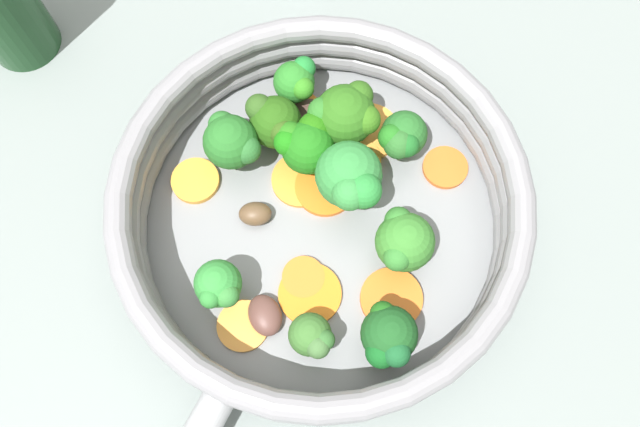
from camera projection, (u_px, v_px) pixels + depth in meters
The scene contains 30 objects.
ground_plane at pixel (320, 228), 0.47m from camera, with size 4.00×4.00×0.00m, color slate.
skillet at pixel (320, 224), 0.46m from camera, with size 0.27×0.27×0.02m, color gray.
skillet_rim_wall at pixel (320, 207), 0.43m from camera, with size 0.29×0.29×0.06m.
skillet_rivet_left at pixel (204, 361), 0.42m from camera, with size 0.01×0.01×0.01m, color gray.
skillet_rivet_right at pixel (262, 393), 0.41m from camera, with size 0.01×0.01×0.01m, color gray.
carrot_slice_0 at pixel (243, 326), 0.43m from camera, with size 0.04×0.04×0.00m, color #EF973D.
carrot_slice_1 at pixel (359, 160), 0.47m from camera, with size 0.03×0.03×0.01m, color #F39D37.
carrot_slice_2 at pixel (445, 167), 0.47m from camera, with size 0.03×0.03×0.00m, color orange.
carrot_slice_3 at pixel (303, 277), 0.44m from camera, with size 0.03×0.03×0.00m, color orange.
carrot_slice_4 at pixel (325, 187), 0.46m from camera, with size 0.05×0.05×0.00m, color orange.
carrot_slice_5 at pixel (301, 180), 0.46m from camera, with size 0.04×0.04×0.00m, color orange.
carrot_slice_6 at pixel (391, 299), 0.43m from camera, with size 0.04×0.04×0.01m, color orange.
carrot_slice_7 at pixel (310, 294), 0.44m from camera, with size 0.04×0.04×0.00m, color orange.
carrot_slice_8 at pixel (294, 114), 0.48m from camera, with size 0.04×0.04×0.00m, color orange.
carrot_slice_9 at pixel (369, 131), 0.48m from camera, with size 0.05×0.05×0.00m, color orange.
carrot_slice_10 at pixel (195, 181), 0.46m from camera, with size 0.04×0.04×0.01m, color orange.
broccoli_floret_0 at pixel (402, 137), 0.45m from camera, with size 0.04×0.04×0.04m.
broccoli_floret_1 at pixel (275, 122), 0.45m from camera, with size 0.04×0.04×0.04m.
broccoli_floret_2 at pixel (351, 179), 0.43m from camera, with size 0.05×0.05×0.06m.
broccoli_floret_3 at pixel (219, 287), 0.41m from camera, with size 0.03×0.03×0.05m.
broccoli_floret_4 at pixel (312, 337), 0.41m from camera, with size 0.03×0.03×0.04m.
broccoli_floret_5 at pixel (297, 82), 0.46m from camera, with size 0.03×0.03×0.04m.
broccoli_floret_6 at pixel (305, 144), 0.44m from camera, with size 0.04×0.04×0.05m.
broccoli_floret_7 at pixel (388, 337), 0.40m from camera, with size 0.04×0.04×0.05m.
broccoli_floret_8 at pixel (232, 142), 0.44m from camera, with size 0.04×0.04×0.05m.
broccoli_floret_9 at pixel (404, 242), 0.42m from camera, with size 0.04×0.04×0.05m.
broccoli_floret_10 at pixel (345, 115), 0.45m from camera, with size 0.04×0.05×0.06m.
mushroom_piece_0 at pixel (255, 214), 0.45m from camera, with size 0.02×0.02×0.01m, color brown.
mushroom_piece_1 at pixel (312, 115), 0.48m from camera, with size 0.04×0.03×0.01m, color brown.
mushroom_piece_2 at pixel (265, 315), 0.43m from camera, with size 0.03×0.02×0.01m, color brown.
Camera 1 is at (-0.15, 0.03, 0.45)m, focal length 35.00 mm.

